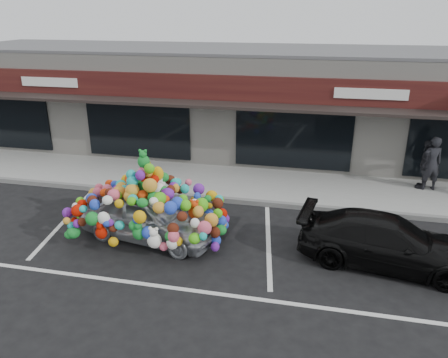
% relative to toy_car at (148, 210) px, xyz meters
% --- Properties ---
extents(ground, '(90.00, 90.00, 0.00)m').
position_rel_toy_car_xyz_m(ground, '(0.38, 0.20, -0.81)').
color(ground, black).
rests_on(ground, ground).
extents(shop_building, '(24.00, 7.20, 4.31)m').
position_rel_toy_car_xyz_m(shop_building, '(0.38, 8.65, 1.35)').
color(shop_building, beige).
rests_on(shop_building, ground).
extents(sidewalk, '(26.00, 3.00, 0.15)m').
position_rel_toy_car_xyz_m(sidewalk, '(0.38, 4.20, -0.74)').
color(sidewalk, gray).
rests_on(sidewalk, ground).
extents(kerb, '(26.00, 0.18, 0.16)m').
position_rel_toy_car_xyz_m(kerb, '(0.38, 2.70, -0.74)').
color(kerb, slate).
rests_on(kerb, ground).
extents(parking_stripe_left, '(0.73, 4.37, 0.01)m').
position_rel_toy_car_xyz_m(parking_stripe_left, '(-2.82, 0.40, -0.81)').
color(parking_stripe_left, silver).
rests_on(parking_stripe_left, ground).
extents(parking_stripe_mid, '(0.73, 4.37, 0.01)m').
position_rel_toy_car_xyz_m(parking_stripe_mid, '(3.18, 0.40, -0.81)').
color(parking_stripe_mid, silver).
rests_on(parking_stripe_mid, ground).
extents(lane_line, '(14.00, 0.12, 0.01)m').
position_rel_toy_car_xyz_m(lane_line, '(2.38, -2.10, -0.81)').
color(lane_line, silver).
rests_on(lane_line, ground).
extents(toy_car, '(2.81, 4.38, 2.40)m').
position_rel_toy_car_xyz_m(toy_car, '(0.00, 0.00, 0.00)').
color(toy_car, '#94989E').
rests_on(toy_car, ground).
extents(black_sedan, '(2.31, 4.36, 1.21)m').
position_rel_toy_car_xyz_m(black_sedan, '(6.04, -0.03, -0.21)').
color(black_sedan, black).
rests_on(black_sedan, ground).
extents(pedestrian_a, '(0.75, 0.59, 1.82)m').
position_rel_toy_car_xyz_m(pedestrian_a, '(7.97, 4.87, 0.25)').
color(pedestrian_a, '#25242A').
rests_on(pedestrian_a, sidewalk).
extents(pedestrian_c, '(1.06, 0.78, 1.68)m').
position_rel_toy_car_xyz_m(pedestrian_c, '(7.83, 4.97, 0.18)').
color(pedestrian_c, black).
rests_on(pedestrian_c, sidewalk).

